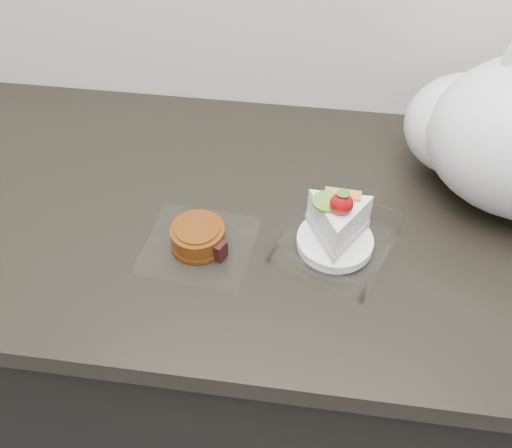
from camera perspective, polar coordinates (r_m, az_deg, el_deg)
counter at (r=1.31m, az=1.04°, el=-12.76°), size 2.04×0.64×0.90m
cake_tray at (r=0.88m, az=8.02°, el=-0.82°), size 0.21×0.21×0.13m
mooncake_wrap at (r=0.89m, az=-5.74°, el=-1.45°), size 0.18×0.17×0.04m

